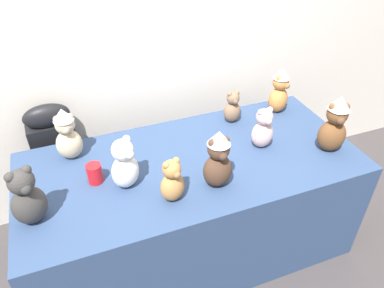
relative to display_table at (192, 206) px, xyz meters
The scene contains 14 objects.
ground_plane 0.44m from the display_table, 90.00° to the right, with size 10.00×10.00×0.00m, color #3D3838.
wall_back 1.16m from the display_table, 90.00° to the left, with size 7.00×0.08×2.60m, color silver.
display_table is the anchor object (origin of this frame).
instrument_case 0.94m from the display_table, 141.82° to the left, with size 0.29×0.13×0.94m.
teddy_bear_mocha 0.68m from the display_table, 37.12° to the left, with size 0.11×0.10×0.22m.
teddy_bear_chestnut 0.98m from the display_table, 13.17° to the right, with size 0.19×0.18×0.35m.
teddy_bear_cocoa 0.58m from the display_table, 76.94° to the right, with size 0.15×0.14×0.34m.
teddy_bear_snow 0.64m from the display_table, behind, with size 0.20×0.19×0.29m.
teddy_bear_ginger 0.96m from the display_table, 22.38° to the left, with size 0.18×0.17×0.32m.
teddy_bear_charcoal 1.00m from the display_table, behind, with size 0.20×0.18×0.31m.
teddy_bear_caramel 0.58m from the display_table, 128.85° to the right, with size 0.15×0.14×0.25m.
teddy_bear_blush 0.66m from the display_table, ahead, with size 0.14×0.12×0.26m.
teddy_bear_sand 0.87m from the display_table, 155.76° to the left, with size 0.15×0.13×0.32m.
party_cup_red 0.68m from the display_table, behind, with size 0.08×0.08×0.11m, color red.
Camera 1 is at (-0.58, -1.27, 2.05)m, focal length 34.34 mm.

